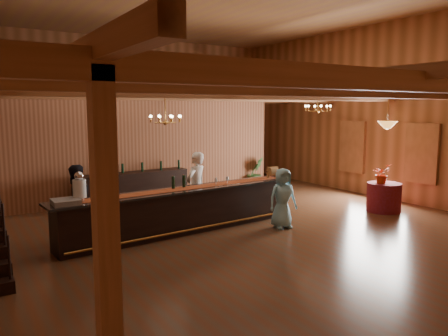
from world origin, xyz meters
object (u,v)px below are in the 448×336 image
beverage_dispenser (79,187)px  floor_plant (256,173)px  chandelier_left (165,119)px  guest (283,198)px  bartender (196,187)px  staff_second (75,203)px  round_table (384,197)px  raffle_drum (272,171)px  pendant_lamp (387,125)px  tasting_bar (183,210)px  chandelier_right (318,108)px  backbar_shelf (133,188)px

beverage_dispenser → floor_plant: (7.05, 3.79, -0.73)m
chandelier_left → guest: 3.42m
bartender → staff_second: 2.95m
round_table → chandelier_left: bearing=159.9°
raffle_drum → staff_second: size_ratio=0.21×
pendant_lamp → tasting_bar: bearing=169.0°
pendant_lamp → floor_plant: 5.17m
chandelier_right → floor_plant: chandelier_right is taller
pendant_lamp → bartender: size_ratio=0.51×
backbar_shelf → pendant_lamp: size_ratio=3.82×
pendant_lamp → backbar_shelf: bearing=140.8°
staff_second → backbar_shelf: bearing=-148.9°
raffle_drum → floor_plant: 4.03m
chandelier_left → guest: chandelier_left is taller
floor_plant → guest: bearing=-118.9°
guest → staff_second: bearing=171.2°
round_table → chandelier_left: chandelier_left is taller
backbar_shelf → round_table: bearing=-42.8°
backbar_shelf → pendant_lamp: pendant_lamp is taller
guest → beverage_dispenser: bearing=-178.4°
raffle_drum → beverage_dispenser: bearing=-176.2°
backbar_shelf → chandelier_left: (-0.04, -2.49, 2.12)m
bartender → floor_plant: 5.00m
chandelier_left → chandelier_right: bearing=0.3°
raffle_drum → backbar_shelf: (-2.67, 3.27, -0.71)m
beverage_dispenser → raffle_drum: (5.08, 0.34, -0.11)m
guest → chandelier_right: bearing=44.7°
raffle_drum → chandelier_left: (-2.71, 0.78, 1.41)m
tasting_bar → beverage_dispenser: (-2.34, -0.15, 0.79)m
round_table → floor_plant: 4.84m
tasting_bar → beverage_dispenser: bearing=178.8°
beverage_dispenser → chandelier_left: size_ratio=0.75×
backbar_shelf → floor_plant: floor_plant is taller
staff_second → chandelier_right: bearing=163.2°
chandelier_right → floor_plant: (-0.37, 2.65, -2.29)m
bartender → raffle_drum: bearing=142.5°
chandelier_left → staff_second: chandelier_left is taller
beverage_dispenser → round_table: beverage_dispenser is taller
staff_second → guest: 4.71m
round_table → bartender: bartender is taller
backbar_shelf → round_table: size_ratio=3.73×
round_table → backbar_shelf: bearing=140.8°
guest → floor_plant: (2.52, 4.56, -0.15)m
beverage_dispenser → bartender: 3.18m
tasting_bar → chandelier_left: 2.30m
beverage_dispenser → chandelier_right: size_ratio=0.75×
beverage_dispenser → guest: bearing=-9.6°
tasting_bar → round_table: size_ratio=6.64×
round_table → pendant_lamp: bearing=90.0°
beverage_dispenser → backbar_shelf: bearing=56.3°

